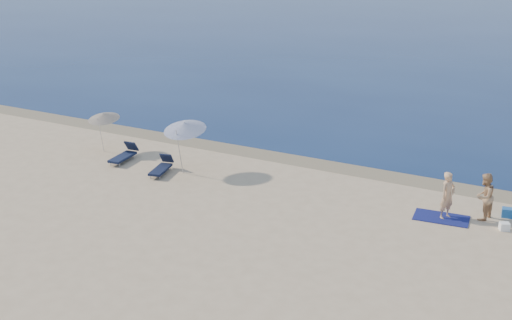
{
  "coord_description": "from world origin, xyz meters",
  "views": [
    {
      "loc": [
        8.08,
        -6.7,
        10.21
      ],
      "look_at": [
        -3.95,
        16.0,
        1.0
      ],
      "focal_mm": 45.0,
      "sensor_mm": 36.0,
      "label": 1
    }
  ],
  "objects_px": {
    "person_left": "(448,196)",
    "person_right": "(484,197)",
    "blue_cooler": "(509,213)",
    "umbrella_near": "(185,126)"
  },
  "relations": [
    {
      "from": "person_left",
      "to": "blue_cooler",
      "type": "bearing_deg",
      "value": -32.17
    },
    {
      "from": "person_right",
      "to": "blue_cooler",
      "type": "height_order",
      "value": "person_right"
    },
    {
      "from": "umbrella_near",
      "to": "blue_cooler",
      "type": "bearing_deg",
      "value": 3.18
    },
    {
      "from": "person_left",
      "to": "person_right",
      "type": "relative_size",
      "value": 1.01
    },
    {
      "from": "person_right",
      "to": "umbrella_near",
      "type": "bearing_deg",
      "value": -69.52
    },
    {
      "from": "person_left",
      "to": "blue_cooler",
      "type": "distance_m",
      "value": 2.51
    },
    {
      "from": "person_left",
      "to": "umbrella_near",
      "type": "height_order",
      "value": "umbrella_near"
    },
    {
      "from": "person_left",
      "to": "blue_cooler",
      "type": "height_order",
      "value": "person_left"
    },
    {
      "from": "blue_cooler",
      "to": "umbrella_near",
      "type": "distance_m",
      "value": 13.72
    },
    {
      "from": "person_left",
      "to": "person_right",
      "type": "distance_m",
      "value": 1.35
    }
  ]
}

